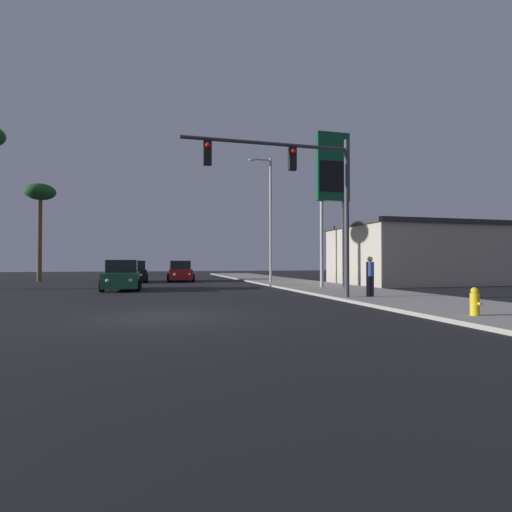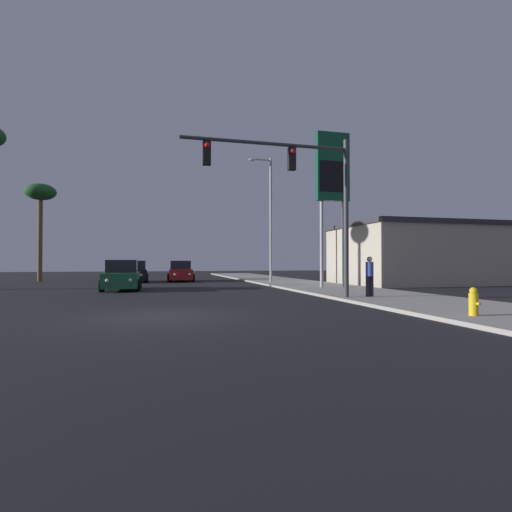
% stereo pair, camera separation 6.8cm
% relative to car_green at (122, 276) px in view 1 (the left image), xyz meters
% --- Properties ---
extents(ground_plane, '(120.00, 120.00, 0.00)m').
position_rel_car_green_xyz_m(ground_plane, '(1.93, -11.76, -0.76)').
color(ground_plane, black).
extents(sidewalk_right, '(5.00, 60.00, 0.12)m').
position_rel_car_green_xyz_m(sidewalk_right, '(11.43, -1.76, -0.70)').
color(sidewalk_right, '#9E998E').
rests_on(sidewalk_right, ground).
extents(building_gas_station, '(10.30, 8.30, 4.30)m').
position_rel_car_green_xyz_m(building_gas_station, '(19.93, 1.62, 1.40)').
color(building_gas_station, '#B2A893').
rests_on(building_gas_station, ground).
extents(car_green, '(2.04, 4.31, 1.68)m').
position_rel_car_green_xyz_m(car_green, '(0.00, 0.00, 0.00)').
color(car_green, '#195933').
rests_on(car_green, ground).
extents(car_black, '(2.04, 4.34, 1.68)m').
position_rel_car_green_xyz_m(car_black, '(0.27, 9.12, 0.00)').
color(car_black, black).
rests_on(car_black, ground).
extents(car_red, '(2.04, 4.34, 1.68)m').
position_rel_car_green_xyz_m(car_red, '(3.84, 9.72, 0.00)').
color(car_red, maroon).
rests_on(car_red, ground).
extents(traffic_light_mast, '(6.89, 0.36, 6.50)m').
position_rel_car_green_xyz_m(traffic_light_mast, '(7.47, -8.47, 3.94)').
color(traffic_light_mast, '#38383D').
rests_on(traffic_light_mast, sidewalk_right).
extents(street_lamp, '(1.74, 0.24, 9.00)m').
position_rel_car_green_xyz_m(street_lamp, '(9.80, 4.24, 4.36)').
color(street_lamp, '#99999E').
rests_on(street_lamp, sidewalk_right).
extents(gas_station_sign, '(2.00, 0.42, 9.00)m').
position_rel_car_green_xyz_m(gas_station_sign, '(11.82, -2.13, 5.86)').
color(gas_station_sign, '#99999E').
rests_on(gas_station_sign, sidewalk_right).
extents(fire_hydrant, '(0.24, 0.34, 0.76)m').
position_rel_car_green_xyz_m(fire_hydrant, '(10.02, -14.56, -0.27)').
color(fire_hydrant, gold).
rests_on(fire_hydrant, sidewalk_right).
extents(pedestrian_on_sidewalk, '(0.34, 0.32, 1.67)m').
position_rel_car_green_xyz_m(pedestrian_on_sidewalk, '(10.43, -8.55, 0.27)').
color(pedestrian_on_sidewalk, '#23232D').
rests_on(pedestrian_on_sidewalk, sidewalk_right).
extents(palm_tree_mid, '(2.40, 2.40, 7.95)m').
position_rel_car_green_xyz_m(palm_tree_mid, '(-7.24, 12.24, 6.12)').
color(palm_tree_mid, brown).
rests_on(palm_tree_mid, ground).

